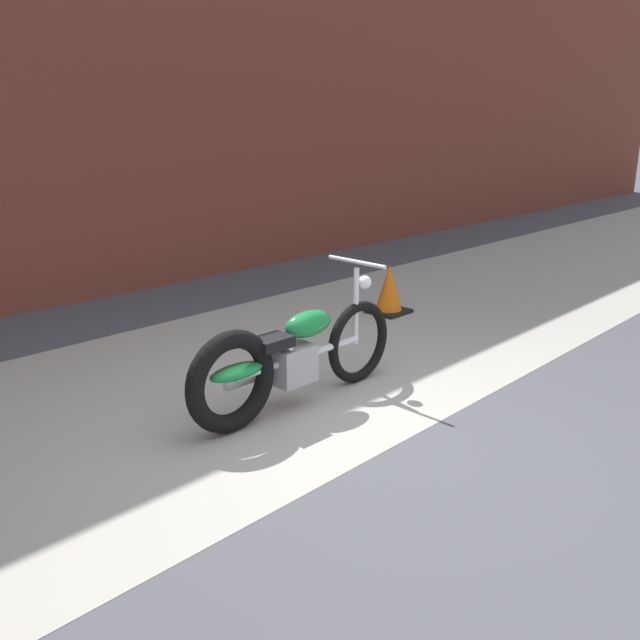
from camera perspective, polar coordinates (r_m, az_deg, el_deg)
ground_plane at (r=4.47m, az=6.09°, el=-10.91°), size 80.00×80.00×0.00m
sidewalk_slab at (r=5.61m, az=-8.11°, el=-5.02°), size 36.00×3.50×0.01m
brick_building_wall at (r=8.28m, az=-25.00°, el=21.35°), size 36.00×0.50×5.88m
motorcycle_green at (r=4.85m, az=-3.04°, el=-3.41°), size 2.01×0.58×1.03m
traffic_cone at (r=7.42m, az=5.95°, el=2.47°), size 0.40×0.40×0.55m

